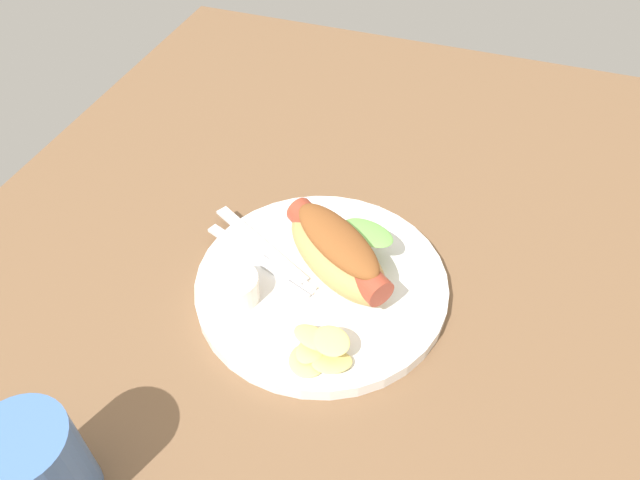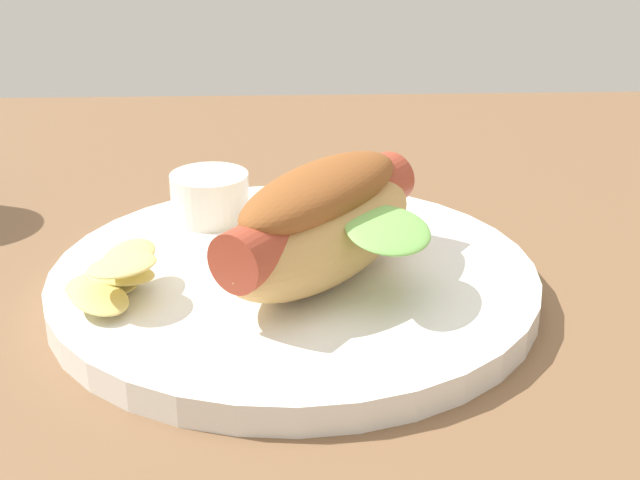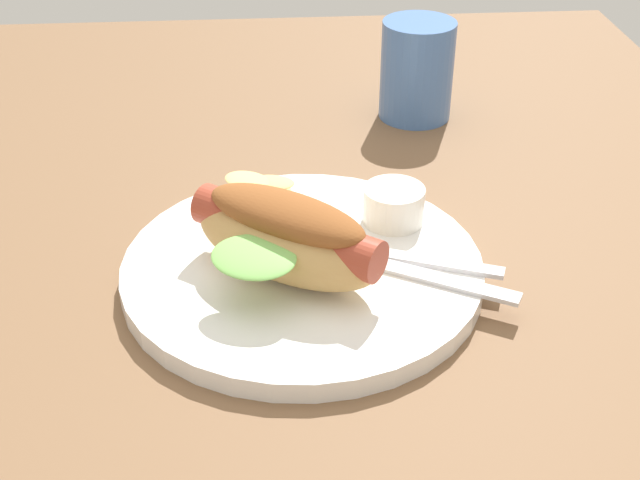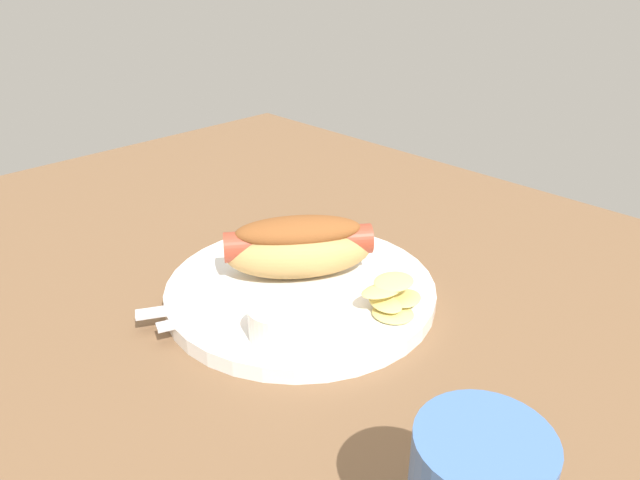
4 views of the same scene
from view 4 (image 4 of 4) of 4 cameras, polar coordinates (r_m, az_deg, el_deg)
ground_plane at (r=61.59cm, az=-1.12°, el=-6.54°), size 120.00×90.00×1.80cm
plate at (r=61.41cm, az=-1.79°, el=-4.78°), size 27.27×27.27×1.60cm
hot_dog at (r=61.08cm, az=-2.06°, el=-0.50°), size 13.98×15.86×6.40cm
sauce_ramekin at (r=52.61cm, az=-4.16°, el=-7.81°), size 4.94×4.94×2.98cm
fork at (r=57.02cm, az=-7.90°, el=-6.58°), size 6.64×14.96×0.40cm
knife at (r=58.26cm, az=-9.61°, el=-5.95°), size 8.65×14.14×0.36cm
chips_pile at (r=56.79cm, az=6.88°, el=-5.48°), size 6.41×7.19×2.74cm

